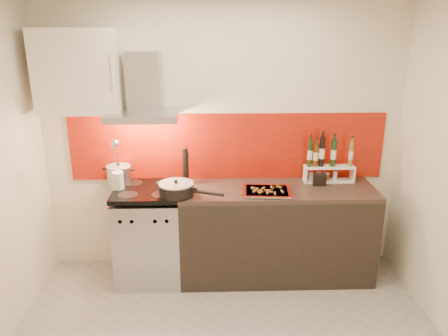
{
  "coord_description": "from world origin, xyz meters",
  "views": [
    {
      "loc": [
        -0.11,
        -2.63,
        2.35
      ],
      "look_at": [
        0.0,
        0.95,
        1.15
      ],
      "focal_mm": 35.0,
      "sensor_mm": 36.0,
      "label": 1
    }
  ],
  "objects_px": {
    "range_stove": "(150,235)",
    "pepper_mill": "(186,166)",
    "saute_pan": "(177,189)",
    "baking_tray": "(267,191)",
    "stock_pot": "(119,174)",
    "counter": "(276,232)"
  },
  "relations": [
    {
      "from": "pepper_mill",
      "to": "saute_pan",
      "type": "bearing_deg",
      "value": -101.97
    },
    {
      "from": "stock_pot",
      "to": "baking_tray",
      "type": "bearing_deg",
      "value": -11.39
    },
    {
      "from": "range_stove",
      "to": "pepper_mill",
      "type": "distance_m",
      "value": 0.74
    },
    {
      "from": "range_stove",
      "to": "stock_pot",
      "type": "xyz_separation_m",
      "value": [
        -0.28,
        0.17,
        0.55
      ]
    },
    {
      "from": "pepper_mill",
      "to": "stock_pot",
      "type": "bearing_deg",
      "value": 178.03
    },
    {
      "from": "stock_pot",
      "to": "pepper_mill",
      "type": "distance_m",
      "value": 0.64
    },
    {
      "from": "range_stove",
      "to": "baking_tray",
      "type": "relative_size",
      "value": 1.99
    },
    {
      "from": "pepper_mill",
      "to": "baking_tray",
      "type": "height_order",
      "value": "pepper_mill"
    },
    {
      "from": "saute_pan",
      "to": "pepper_mill",
      "type": "height_order",
      "value": "pepper_mill"
    },
    {
      "from": "counter",
      "to": "saute_pan",
      "type": "xyz_separation_m",
      "value": [
        -0.91,
        -0.16,
        0.51
      ]
    },
    {
      "from": "range_stove",
      "to": "baking_tray",
      "type": "xyz_separation_m",
      "value": [
        1.08,
        -0.11,
        0.47
      ]
    },
    {
      "from": "stock_pot",
      "to": "counter",
      "type": "bearing_deg",
      "value": -6.26
    },
    {
      "from": "stock_pot",
      "to": "saute_pan",
      "type": "distance_m",
      "value": 0.65
    },
    {
      "from": "range_stove",
      "to": "pepper_mill",
      "type": "relative_size",
      "value": 2.51
    },
    {
      "from": "counter",
      "to": "stock_pot",
      "type": "xyz_separation_m",
      "value": [
        -1.48,
        0.16,
        0.54
      ]
    },
    {
      "from": "counter",
      "to": "pepper_mill",
      "type": "bearing_deg",
      "value": 170.6
    },
    {
      "from": "saute_pan",
      "to": "baking_tray",
      "type": "height_order",
      "value": "saute_pan"
    },
    {
      "from": "stock_pot",
      "to": "range_stove",
      "type": "bearing_deg",
      "value": -30.85
    },
    {
      "from": "counter",
      "to": "stock_pot",
      "type": "bearing_deg",
      "value": 173.74
    },
    {
      "from": "saute_pan",
      "to": "pepper_mill",
      "type": "distance_m",
      "value": 0.33
    },
    {
      "from": "range_stove",
      "to": "counter",
      "type": "distance_m",
      "value": 1.2
    },
    {
      "from": "range_stove",
      "to": "counter",
      "type": "xyz_separation_m",
      "value": [
        1.2,
        0.0,
        0.01
      ]
    }
  ]
}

